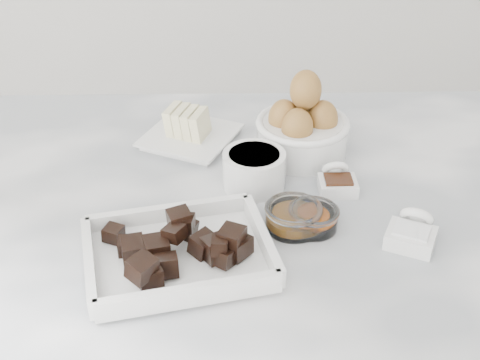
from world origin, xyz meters
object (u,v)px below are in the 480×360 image
(egg_bowl, at_px, (302,128))
(salt_spoon, at_px, (412,232))
(honey_bowl, at_px, (293,217))
(butter_plate, at_px, (189,131))
(chocolate_dish, at_px, (178,249))
(vanilla_spoon, at_px, (337,181))
(sugar_ramekin, at_px, (254,168))
(zest_bowl, at_px, (313,217))

(egg_bowl, relative_size, salt_spoon, 1.65)
(honey_bowl, bearing_deg, butter_plate, 122.27)
(chocolate_dish, bearing_deg, salt_spoon, 7.32)
(salt_spoon, bearing_deg, vanilla_spoon, 122.38)
(sugar_ramekin, relative_size, salt_spoon, 1.03)
(egg_bowl, height_order, vanilla_spoon, egg_bowl)
(butter_plate, distance_m, salt_spoon, 0.42)
(sugar_ramekin, bearing_deg, egg_bowl, 49.74)
(chocolate_dish, bearing_deg, egg_bowl, 56.37)
(butter_plate, bearing_deg, salt_spoon, -42.07)
(salt_spoon, bearing_deg, sugar_ramekin, 145.49)
(honey_bowl, bearing_deg, egg_bowl, 81.27)
(zest_bowl, xyz_separation_m, salt_spoon, (0.13, -0.03, -0.00))
(butter_plate, height_order, honey_bowl, butter_plate)
(egg_bowl, bearing_deg, chocolate_dish, -123.63)
(butter_plate, xyz_separation_m, vanilla_spoon, (0.23, -0.15, -0.01))
(zest_bowl, relative_size, vanilla_spoon, 1.05)
(egg_bowl, bearing_deg, zest_bowl, -91.11)
(butter_plate, relative_size, honey_bowl, 2.29)
(egg_bowl, height_order, honey_bowl, egg_bowl)
(egg_bowl, xyz_separation_m, vanilla_spoon, (0.04, -0.11, -0.03))
(chocolate_dish, height_order, butter_plate, chocolate_dish)
(butter_plate, height_order, zest_bowl, butter_plate)
(butter_plate, xyz_separation_m, zest_bowl, (0.18, -0.25, -0.00))
(butter_plate, xyz_separation_m, sugar_ramekin, (0.10, -0.14, 0.01))
(butter_plate, relative_size, sugar_ramekin, 1.97)
(chocolate_dish, distance_m, sugar_ramekin, 0.21)
(sugar_ramekin, distance_m, honey_bowl, 0.12)
(butter_plate, relative_size, salt_spoon, 2.02)
(egg_bowl, height_order, salt_spoon, egg_bowl)
(honey_bowl, xyz_separation_m, zest_bowl, (0.03, -0.00, -0.00))
(chocolate_dish, relative_size, sugar_ramekin, 2.85)
(sugar_ramekin, relative_size, egg_bowl, 0.62)
(chocolate_dish, distance_m, zest_bowl, 0.20)
(vanilla_spoon, bearing_deg, egg_bowl, 111.54)
(chocolate_dish, xyz_separation_m, honey_bowl, (0.15, 0.08, -0.01))
(zest_bowl, distance_m, vanilla_spoon, 0.11)
(vanilla_spoon, relative_size, salt_spoon, 0.75)
(butter_plate, distance_m, honey_bowl, 0.29)
(chocolate_dish, relative_size, vanilla_spoon, 3.91)
(butter_plate, distance_m, sugar_ramekin, 0.17)
(honey_bowl, height_order, zest_bowl, honey_bowl)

